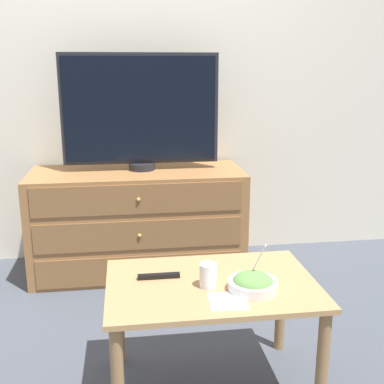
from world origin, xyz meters
TOP-DOWN VIEW (x-y plane):
  - ground_plane at (0.00, 0.00)m, footprint 12.00×12.00m
  - wall_back at (0.00, 0.03)m, footprint 12.00×0.05m
  - dresser at (0.10, -0.29)m, footprint 1.28×0.53m
  - tv at (0.13, -0.25)m, footprint 0.93×0.16m
  - coffee_table at (0.34, -1.49)m, footprint 0.79×0.54m
  - takeout_bowl at (0.47, -1.58)m, footprint 0.18×0.18m
  - drink_cup at (0.32, -1.53)m, footprint 0.07×0.07m
  - napkin at (0.37, -1.65)m, footprint 0.14×0.14m
  - remote_control at (0.14, -1.43)m, footprint 0.16×0.02m

SIDE VIEW (x-z plane):
  - ground_plane at x=0.00m, z-range 0.00..0.00m
  - dresser at x=0.10m, z-range 0.00..0.63m
  - coffee_table at x=0.34m, z-range 0.15..0.61m
  - napkin at x=0.37m, z-range 0.46..0.46m
  - remote_control at x=0.14m, z-range 0.46..0.48m
  - takeout_bowl at x=0.47m, z-range 0.40..0.57m
  - drink_cup at x=0.32m, z-range 0.45..0.54m
  - tv at x=0.13m, z-range 0.64..1.33m
  - wall_back at x=0.00m, z-range 0.00..2.60m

